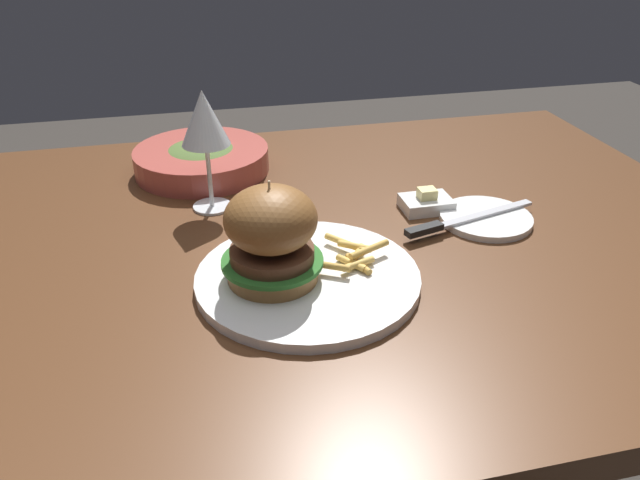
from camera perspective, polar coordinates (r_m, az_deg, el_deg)
The scene contains 9 objects.
dining_table at distance 0.95m, azimuth -2.62°, elevation -4.07°, with size 1.38×0.92×0.74m.
main_plate at distance 0.81m, azimuth -0.90°, elevation -3.47°, with size 0.29×0.29×0.01m, color white.
burger_sandwich at distance 0.76m, azimuth -4.48°, elevation 0.47°, with size 0.13×0.13×0.13m.
fries_pile at distance 0.82m, azimuth 3.10°, elevation -1.40°, with size 0.11×0.10×0.02m.
wine_glass at distance 0.96m, azimuth -10.53°, elevation 10.63°, with size 0.07×0.07×0.19m.
bread_plate at distance 0.99m, azimuth 14.91°, elevation 1.95°, with size 0.14×0.14×0.01m, color white.
table_knife at distance 0.95m, azimuth 12.66°, elevation 1.75°, with size 0.23×0.07×0.01m.
butter_dish at distance 1.00m, azimuth 9.68°, elevation 3.38°, with size 0.08×0.06×0.04m.
soup_bowl at distance 1.14m, azimuth -10.76°, elevation 7.31°, with size 0.24×0.24×0.05m.
Camera 1 is at (-0.14, -0.78, 1.18)m, focal length 35.00 mm.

